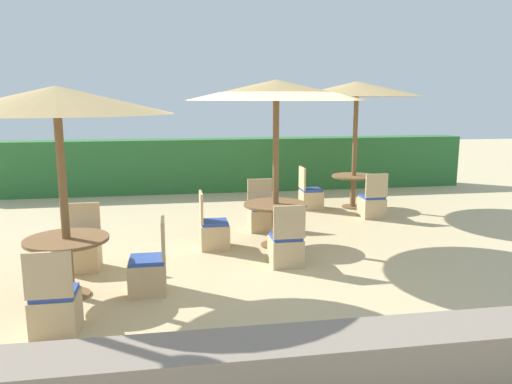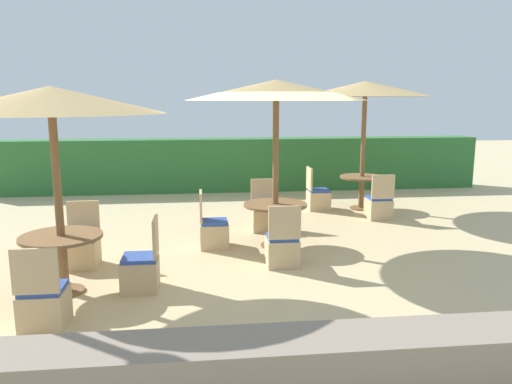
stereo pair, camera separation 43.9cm
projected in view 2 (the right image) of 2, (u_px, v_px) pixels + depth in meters
name	position (u px, v px, depth m)	size (l,w,h in m)	color
ground_plane	(260.00, 256.00, 7.72)	(40.00, 40.00, 0.00)	#C6B284
hedge_row	(234.00, 165.00, 13.15)	(13.00, 0.70, 1.37)	#2D6B33
stone_border	(316.00, 367.00, 4.03)	(10.00, 0.56, 0.54)	gray
parasol_front_left	(51.00, 101.00, 5.85)	(2.68, 2.68, 2.55)	brown
round_table_front_left	(62.00, 249.00, 6.18)	(1.00, 1.00, 0.74)	brown
patio_chair_front_left_east	(141.00, 270.00, 6.33)	(0.46, 0.46, 0.93)	tan
patio_chair_front_left_north	(82.00, 249.00, 7.22)	(0.46, 0.46, 0.93)	tan
patio_chair_front_left_south	(44.00, 304.00, 5.29)	(0.46, 0.46, 0.93)	tan
parasol_center	(276.00, 91.00, 7.79)	(2.87, 2.87, 2.70)	brown
round_table_center	(275.00, 213.00, 8.15)	(1.04, 1.04, 0.72)	brown
patio_chair_center_west	(213.00, 232.00, 8.15)	(0.46, 0.46, 0.93)	tan
patio_chair_center_north	(264.00, 216.00, 9.22)	(0.46, 0.46, 0.93)	tan
patio_chair_center_south	(282.00, 248.00, 7.25)	(0.46, 0.46, 0.93)	tan
parasol_back_right	(365.00, 89.00, 10.57)	(2.80, 2.80, 2.77)	brown
round_table_back_right	(362.00, 184.00, 10.95)	(0.96, 0.96, 0.73)	brown
patio_chair_back_right_west	(318.00, 198.00, 10.94)	(0.46, 0.46, 0.93)	tan
patio_chair_back_right_south	(379.00, 206.00, 10.09)	(0.46, 0.46, 0.93)	tan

